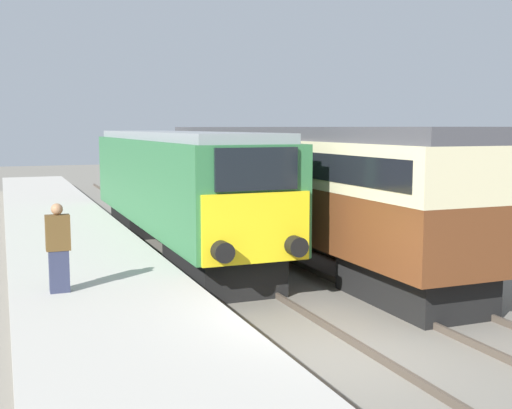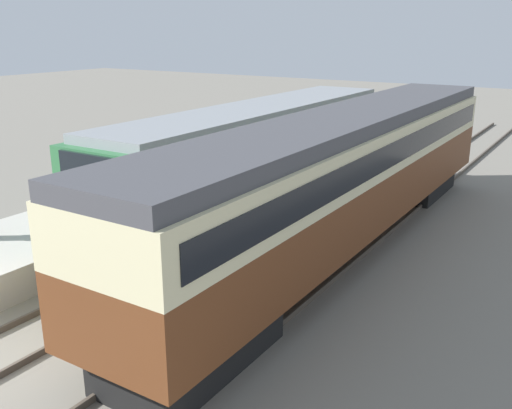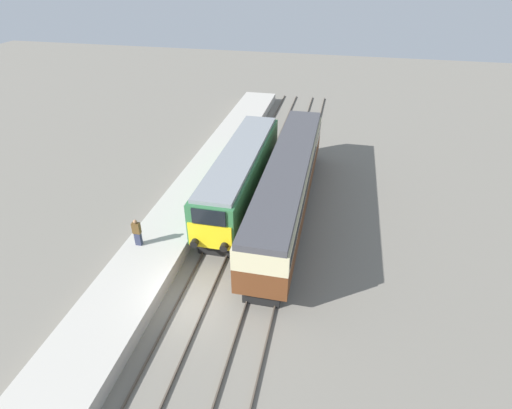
# 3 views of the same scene
# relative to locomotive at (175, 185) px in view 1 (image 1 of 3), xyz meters

# --- Properties ---
(ground_plane) EXTENTS (120.00, 120.00, 0.00)m
(ground_plane) POSITION_rel_locomotive_xyz_m (0.00, -10.25, -2.13)
(ground_plane) COLOR slate
(platform_left) EXTENTS (3.50, 50.00, 0.85)m
(platform_left) POSITION_rel_locomotive_xyz_m (-3.30, -2.25, -1.70)
(platform_left) COLOR #B7B2A8
(platform_left) RESTS_ON ground_plane
(rails_near_track) EXTENTS (1.51, 60.00, 0.14)m
(rails_near_track) POSITION_rel_locomotive_xyz_m (0.00, -5.25, -2.06)
(rails_near_track) COLOR #4C4238
(rails_near_track) RESTS_ON ground_plane
(rails_far_track) EXTENTS (1.50, 60.00, 0.14)m
(rails_far_track) POSITION_rel_locomotive_xyz_m (3.40, -5.25, -2.06)
(rails_far_track) COLOR #4C4238
(rails_far_track) RESTS_ON ground_plane
(locomotive) EXTENTS (2.70, 14.27, 3.80)m
(locomotive) POSITION_rel_locomotive_xyz_m (0.00, 0.00, 0.00)
(locomotive) COLOR black
(locomotive) RESTS_ON ground_plane
(passenger_carriage) EXTENTS (2.75, 18.27, 3.94)m
(passenger_carriage) POSITION_rel_locomotive_xyz_m (3.40, -0.88, 0.27)
(passenger_carriage) COLOR black
(passenger_carriage) RESTS_ON ground_plane
(person_on_platform) EXTENTS (0.44, 0.26, 1.68)m
(person_on_platform) POSITION_rel_locomotive_xyz_m (-4.15, -7.29, -0.44)
(person_on_platform) COLOR #2D334C
(person_on_platform) RESTS_ON platform_left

